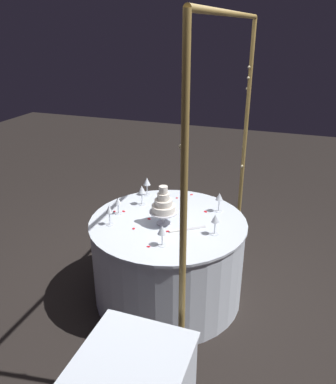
{
  "coord_description": "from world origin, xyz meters",
  "views": [
    {
      "loc": [
        2.57,
        0.9,
        2.16
      ],
      "look_at": [
        0.0,
        0.0,
        0.98
      ],
      "focal_mm": 35.9,
      "sensor_mm": 36.0,
      "label": 1
    }
  ],
  "objects": [
    {
      "name": "cake_knife",
      "position": [
        0.1,
        0.18,
        0.73
      ],
      "size": [
        0.2,
        0.25,
        0.01
      ],
      "color": "silver",
      "rests_on": "main_table"
    },
    {
      "name": "wine_glass_4",
      "position": [
        0.21,
        -0.41,
        0.85
      ],
      "size": [
        0.06,
        0.06,
        0.17
      ],
      "color": "silver",
      "rests_on": "main_table"
    },
    {
      "name": "rose_petal_4",
      "position": [
        0.42,
        0.0,
        0.73
      ],
      "size": [
        0.02,
        0.03,
        0.0
      ],
      "primitive_type": "ellipsoid",
      "rotation": [
        0.0,
        0.0,
        1.63
      ],
      "color": "red",
      "rests_on": "main_table"
    },
    {
      "name": "rose_petal_3",
      "position": [
        -0.1,
        -0.02,
        0.73
      ],
      "size": [
        0.03,
        0.04,
        0.0
      ],
      "primitive_type": "ellipsoid",
      "rotation": [
        0.0,
        0.0,
        4.98
      ],
      "color": "red",
      "rests_on": "main_table"
    },
    {
      "name": "rose_petal_10",
      "position": [
        -0.04,
        -0.41,
        0.73
      ],
      "size": [
        0.04,
        0.04,
        0.0
      ],
      "primitive_type": "ellipsoid",
      "rotation": [
        0.0,
        0.0,
        4.21
      ],
      "color": "red",
      "rests_on": "main_table"
    },
    {
      "name": "wine_glass_3",
      "position": [
        -0.42,
        -0.35,
        0.85
      ],
      "size": [
        0.06,
        0.06,
        0.17
      ],
      "color": "silver",
      "rests_on": "main_table"
    },
    {
      "name": "tiered_cake",
      "position": [
        0.05,
        -0.02,
        0.88
      ],
      "size": [
        0.22,
        0.22,
        0.32
      ],
      "color": "silver",
      "rests_on": "main_table"
    },
    {
      "name": "wine_glass_6",
      "position": [
        0.02,
        -0.43,
        0.83
      ],
      "size": [
        0.06,
        0.06,
        0.14
      ],
      "color": "silver",
      "rests_on": "main_table"
    },
    {
      "name": "wine_glass_0",
      "position": [
        -0.22,
        -0.31,
        0.86
      ],
      "size": [
        0.06,
        0.06,
        0.18
      ],
      "color": "silver",
      "rests_on": "main_table"
    },
    {
      "name": "rose_petal_2",
      "position": [
        0.21,
        -0.21,
        0.73
      ],
      "size": [
        0.04,
        0.03,
        0.0
      ],
      "primitive_type": "ellipsoid",
      "rotation": [
        0.0,
        0.0,
        0.47
      ],
      "color": "red",
      "rests_on": "main_table"
    },
    {
      "name": "rose_petal_8",
      "position": [
        -0.56,
        0.03,
        0.73
      ],
      "size": [
        0.04,
        0.04,
        0.0
      ],
      "primitive_type": "ellipsoid",
      "rotation": [
        0.0,
        0.0,
        5.67
      ],
      "color": "red",
      "rests_on": "main_table"
    },
    {
      "name": "rose_petal_0",
      "position": [
        0.16,
        0.06,
        0.73
      ],
      "size": [
        0.03,
        0.03,
        0.0
      ],
      "primitive_type": "ellipsoid",
      "rotation": [
        0.0,
        0.0,
        4.61
      ],
      "color": "red",
      "rests_on": "main_table"
    },
    {
      "name": "main_table",
      "position": [
        0.0,
        0.0,
        0.36
      ],
      "size": [
        1.26,
        1.26,
        0.72
      ],
      "color": "silver",
      "rests_on": "ground"
    },
    {
      "name": "wine_glass_5",
      "position": [
        0.36,
        0.08,
        0.84
      ],
      "size": [
        0.07,
        0.07,
        0.16
      ],
      "color": "silver",
      "rests_on": "main_table"
    },
    {
      "name": "wine_glass_2",
      "position": [
        0.09,
        0.4,
        0.85
      ],
      "size": [
        0.06,
        0.06,
        0.17
      ],
      "color": "silver",
      "rests_on": "main_table"
    },
    {
      "name": "rose_petal_1",
      "position": [
        -0.44,
        -0.07,
        0.73
      ],
      "size": [
        0.03,
        0.03,
        0.0
      ],
      "primitive_type": "ellipsoid",
      "rotation": [
        0.0,
        0.0,
        3.52
      ],
      "color": "red",
      "rests_on": "main_table"
    },
    {
      "name": "rose_petal_6",
      "position": [
        0.02,
        -0.15,
        0.73
      ],
      "size": [
        0.04,
        0.04,
        0.0
      ],
      "primitive_type": "ellipsoid",
      "rotation": [
        0.0,
        0.0,
        4.17
      ],
      "color": "red",
      "rests_on": "main_table"
    },
    {
      "name": "decorative_arch",
      "position": [
        -0.0,
        0.42,
        1.45
      ],
      "size": [
        2.01,
        0.06,
        2.24
      ],
      "color": "olive",
      "rests_on": "ground"
    },
    {
      "name": "rose_petal_5",
      "position": [
        -0.49,
        -0.22,
        0.73
      ],
      "size": [
        0.04,
        0.05,
        0.0
      ],
      "primitive_type": "ellipsoid",
      "rotation": [
        0.0,
        0.0,
        2.31
      ],
      "color": "red",
      "rests_on": "main_table"
    },
    {
      "name": "ground_plane",
      "position": [
        0.0,
        0.0,
        0.0
      ],
      "size": [
        12.0,
        12.0,
        0.0
      ],
      "primitive_type": "plane",
      "color": "black"
    },
    {
      "name": "rose_petal_9",
      "position": [
        0.41,
        0.26,
        0.73
      ],
      "size": [
        0.04,
        0.03,
        0.0
      ],
      "primitive_type": "ellipsoid",
      "rotation": [
        0.0,
        0.0,
        0.36
      ],
      "color": "red",
      "rests_on": "main_table"
    },
    {
      "name": "rose_petal_7",
      "position": [
        -0.26,
        0.24,
        0.73
      ],
      "size": [
        0.04,
        0.04,
        0.0
      ],
      "primitive_type": "ellipsoid",
      "rotation": [
        0.0,
        0.0,
        0.86
      ],
      "color": "red",
      "rests_on": "main_table"
    },
    {
      "name": "rose_petal_11",
      "position": [
        -0.01,
        -0.48,
        0.73
      ],
      "size": [
        0.04,
        0.03,
        0.0
      ],
      "primitive_type": "ellipsoid",
      "rotation": [
        0.0,
        0.0,
        0.55
      ],
      "color": "red",
      "rests_on": "main_table"
    },
    {
      "name": "wine_glass_1",
      "position": [
        -0.3,
        0.34,
        0.85
      ],
      "size": [
        0.06,
        0.06,
        0.17
      ],
      "color": "silver",
      "rests_on": "main_table"
    }
  ]
}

